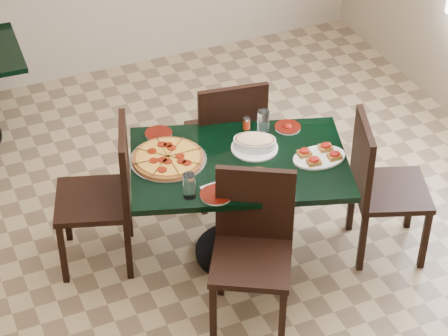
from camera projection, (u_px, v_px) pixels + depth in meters
name	position (u px, v px, depth m)	size (l,w,h in m)	color
floor	(211.00, 273.00, 5.59)	(5.50, 5.50, 0.00)	#927A54
main_table	(239.00, 184.00, 5.41)	(1.51, 1.21, 0.75)	black
chair_far	(228.00, 134.00, 5.87)	(0.52, 0.52, 0.99)	black
chair_near	(253.00, 240.00, 5.01)	(0.62, 0.62, 0.98)	black
chair_right	(378.00, 181.00, 5.46)	(0.59, 0.59, 0.98)	black
chair_left	(107.00, 189.00, 5.38)	(0.59, 0.59, 1.00)	black
pepperoni_pizza	(168.00, 158.00, 5.29)	(0.47, 0.47, 0.04)	silver
lasagna_casserole	(255.00, 143.00, 5.37)	(0.31, 0.29, 0.09)	silver
bread_basket	(254.00, 177.00, 5.10)	(0.23, 0.17, 0.09)	brown
bruschetta_platter	(319.00, 155.00, 5.30)	(0.34, 0.24, 0.05)	silver
side_plate_near	(216.00, 195.00, 5.02)	(0.19, 0.19, 0.02)	silver
side_plate_far_r	(288.00, 127.00, 5.57)	(0.17, 0.17, 0.03)	silver
side_plate_far_l	(159.00, 134.00, 5.52)	(0.17, 0.17, 0.02)	silver
napkin_setting	(216.00, 190.00, 5.06)	(0.15, 0.15, 0.01)	white
water_glass_a	(263.00, 123.00, 5.48)	(0.08, 0.08, 0.16)	white
water_glass_b	(189.00, 186.00, 4.97)	(0.07, 0.07, 0.16)	white
pepper_shaker	(247.00, 123.00, 5.55)	(0.05, 0.05, 0.08)	#B33113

